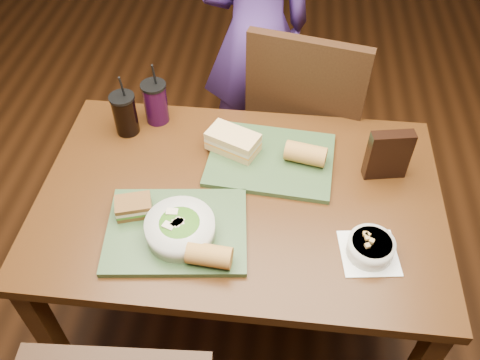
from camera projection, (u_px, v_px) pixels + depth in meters
name	position (u px, v px, depth m)	size (l,w,h in m)	color
ground	(240.00, 309.00, 2.19)	(6.00, 6.00, 0.00)	#381C0B
dining_table	(240.00, 212.00, 1.71)	(1.30, 0.85, 0.75)	#3E210C
chair_far	(300.00, 122.00, 2.15)	(0.53, 0.54, 1.04)	black
diner	(256.00, 33.00, 2.32)	(0.54, 0.36, 1.49)	#5A3696
tray_near	(177.00, 230.00, 1.53)	(0.42, 0.32, 0.02)	#2E4525
tray_far	(271.00, 160.00, 1.74)	(0.42, 0.32, 0.02)	#2E4525
salad_bowl	(180.00, 228.00, 1.48)	(0.21, 0.21, 0.07)	silver
soup_bowl	(371.00, 247.00, 1.46)	(0.18, 0.18, 0.07)	white
sandwich_near	(134.00, 207.00, 1.55)	(0.13, 0.10, 0.05)	#593819
sandwich_far	(233.00, 142.00, 1.73)	(0.20, 0.16, 0.07)	tan
baguette_near	(209.00, 255.00, 1.42)	(0.06, 0.06, 0.13)	#AD7533
baguette_far	(306.00, 154.00, 1.69)	(0.07, 0.07, 0.14)	#AD7533
cup_cola	(125.00, 114.00, 1.79)	(0.09, 0.09, 0.24)	black
cup_berry	(156.00, 102.00, 1.84)	(0.09, 0.09, 0.25)	black
chip_bag	(388.00, 155.00, 1.64)	(0.14, 0.04, 0.18)	black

